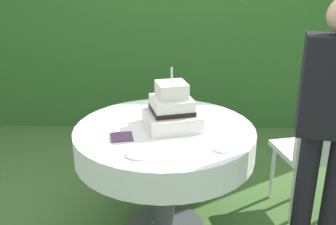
{
  "coord_description": "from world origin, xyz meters",
  "views": [
    {
      "loc": [
        0.08,
        -2.27,
        1.74
      ],
      "look_at": [
        0.02,
        0.01,
        0.87
      ],
      "focal_mm": 41.66,
      "sensor_mm": 36.0,
      "label": 1
    }
  ],
  "objects_px": {
    "napkin_stack": "(122,137)",
    "standing_person": "(330,121)",
    "serving_plate_left": "(140,154)",
    "serving_plate_far": "(160,107)",
    "cake_table": "(165,144)",
    "wedding_cake": "(172,110)",
    "garden_chair": "(313,147)",
    "serving_plate_near": "(223,149)"
  },
  "relations": [
    {
      "from": "garden_chair",
      "to": "standing_person",
      "type": "relative_size",
      "value": 0.56
    },
    {
      "from": "serving_plate_near",
      "to": "serving_plate_left",
      "type": "distance_m",
      "value": 0.46
    },
    {
      "from": "napkin_stack",
      "to": "serving_plate_near",
      "type": "bearing_deg",
      "value": -14.44
    },
    {
      "from": "serving_plate_near",
      "to": "standing_person",
      "type": "relative_size",
      "value": 0.06
    },
    {
      "from": "garden_chair",
      "to": "cake_table",
      "type": "bearing_deg",
      "value": -168.35
    },
    {
      "from": "wedding_cake",
      "to": "serving_plate_far",
      "type": "distance_m",
      "value": 0.36
    },
    {
      "from": "cake_table",
      "to": "standing_person",
      "type": "bearing_deg",
      "value": -15.62
    },
    {
      "from": "serving_plate_left",
      "to": "standing_person",
      "type": "bearing_deg",
      "value": 6.29
    },
    {
      "from": "napkin_stack",
      "to": "serving_plate_far",
      "type": "bearing_deg",
      "value": 68.01
    },
    {
      "from": "napkin_stack",
      "to": "garden_chair",
      "type": "height_order",
      "value": "garden_chair"
    },
    {
      "from": "serving_plate_near",
      "to": "serving_plate_left",
      "type": "bearing_deg",
      "value": -171.32
    },
    {
      "from": "standing_person",
      "to": "serving_plate_near",
      "type": "bearing_deg",
      "value": -175.59
    },
    {
      "from": "wedding_cake",
      "to": "serving_plate_near",
      "type": "relative_size",
      "value": 3.96
    },
    {
      "from": "serving_plate_near",
      "to": "serving_plate_far",
      "type": "height_order",
      "value": "same"
    },
    {
      "from": "standing_person",
      "to": "garden_chair",
      "type": "bearing_deg",
      "value": 76.92
    },
    {
      "from": "standing_person",
      "to": "cake_table",
      "type": "bearing_deg",
      "value": 164.38
    },
    {
      "from": "napkin_stack",
      "to": "standing_person",
      "type": "relative_size",
      "value": 0.08
    },
    {
      "from": "wedding_cake",
      "to": "serving_plate_near",
      "type": "bearing_deg",
      "value": -49.18
    },
    {
      "from": "serving_plate_left",
      "to": "garden_chair",
      "type": "distance_m",
      "value": 1.32
    },
    {
      "from": "cake_table",
      "to": "serving_plate_far",
      "type": "bearing_deg",
      "value": 97.13
    },
    {
      "from": "napkin_stack",
      "to": "standing_person",
      "type": "distance_m",
      "value": 1.19
    },
    {
      "from": "serving_plate_far",
      "to": "napkin_stack",
      "type": "relative_size",
      "value": 0.88
    },
    {
      "from": "serving_plate_far",
      "to": "standing_person",
      "type": "distance_m",
      "value": 1.16
    },
    {
      "from": "cake_table",
      "to": "standing_person",
      "type": "xyz_separation_m",
      "value": [
        0.93,
        -0.26,
        0.27
      ]
    },
    {
      "from": "cake_table",
      "to": "garden_chair",
      "type": "xyz_separation_m",
      "value": [
        1.04,
        0.21,
        -0.12
      ]
    },
    {
      "from": "wedding_cake",
      "to": "napkin_stack",
      "type": "height_order",
      "value": "wedding_cake"
    },
    {
      "from": "wedding_cake",
      "to": "napkin_stack",
      "type": "xyz_separation_m",
      "value": [
        -0.3,
        -0.18,
        -0.1
      ]
    },
    {
      "from": "cake_table",
      "to": "napkin_stack",
      "type": "bearing_deg",
      "value": -148.74
    },
    {
      "from": "serving_plate_far",
      "to": "napkin_stack",
      "type": "xyz_separation_m",
      "value": [
        -0.21,
        -0.51,
        -0.0
      ]
    },
    {
      "from": "cake_table",
      "to": "wedding_cake",
      "type": "bearing_deg",
      "value": 33.82
    },
    {
      "from": "cake_table",
      "to": "serving_plate_far",
      "type": "relative_size",
      "value": 9.92
    },
    {
      "from": "serving_plate_far",
      "to": "garden_chair",
      "type": "xyz_separation_m",
      "value": [
        1.08,
        -0.15,
        -0.23
      ]
    },
    {
      "from": "serving_plate_far",
      "to": "napkin_stack",
      "type": "bearing_deg",
      "value": -111.99
    },
    {
      "from": "cake_table",
      "to": "serving_plate_far",
      "type": "xyz_separation_m",
      "value": [
        -0.04,
        0.36,
        0.12
      ]
    },
    {
      "from": "cake_table",
      "to": "serving_plate_near",
      "type": "relative_size",
      "value": 11.29
    },
    {
      "from": "wedding_cake",
      "to": "serving_plate_left",
      "type": "xyz_separation_m",
      "value": [
        -0.17,
        -0.41,
        -0.1
      ]
    },
    {
      "from": "wedding_cake",
      "to": "serving_plate_left",
      "type": "bearing_deg",
      "value": -112.73
    },
    {
      "from": "cake_table",
      "to": "serving_plate_near",
      "type": "bearing_deg",
      "value": -42.18
    },
    {
      "from": "serving_plate_left",
      "to": "standing_person",
      "type": "height_order",
      "value": "standing_person"
    },
    {
      "from": "serving_plate_near",
      "to": "standing_person",
      "type": "distance_m",
      "value": 0.61
    },
    {
      "from": "serving_plate_far",
      "to": "napkin_stack",
      "type": "distance_m",
      "value": 0.55
    },
    {
      "from": "serving_plate_near",
      "to": "standing_person",
      "type": "xyz_separation_m",
      "value": [
        0.59,
        0.05,
        0.16
      ]
    }
  ]
}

